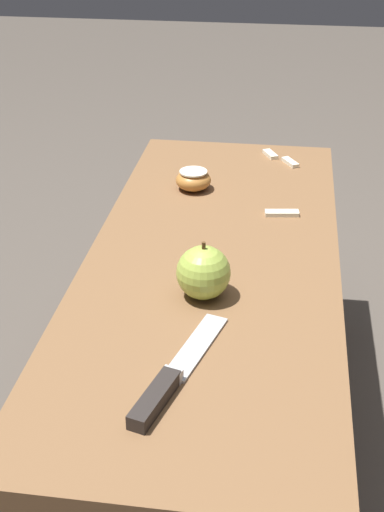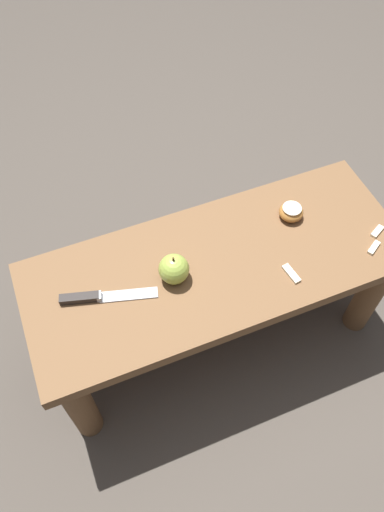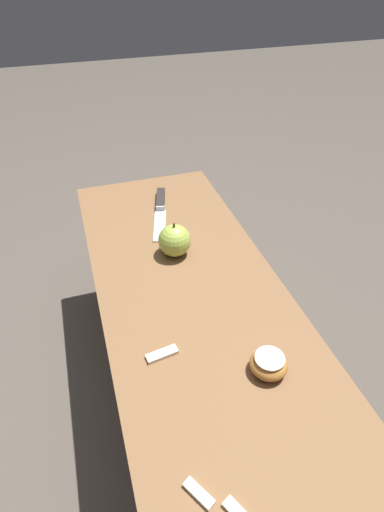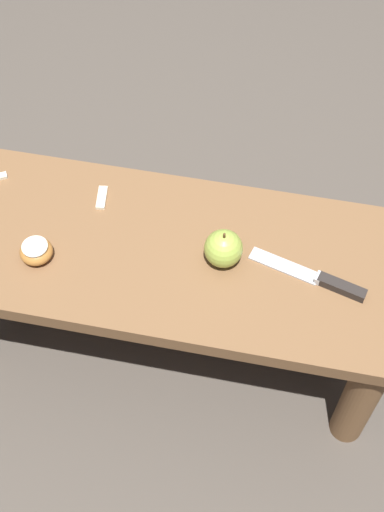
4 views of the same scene
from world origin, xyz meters
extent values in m
plane|color=#4C443D|center=(0.00, 0.00, 0.00)|extent=(8.00, 8.00, 0.00)
cube|color=brown|center=(0.00, 0.00, 0.40)|extent=(1.06, 0.42, 0.04)
cylinder|color=brown|center=(-0.47, -0.15, 0.19)|extent=(0.08, 0.08, 0.38)
cylinder|color=brown|center=(0.47, -0.15, 0.19)|extent=(0.08, 0.08, 0.38)
cylinder|color=brown|center=(-0.47, 0.15, 0.19)|extent=(0.08, 0.08, 0.38)
cylinder|color=brown|center=(0.47, 0.15, 0.19)|extent=(0.08, 0.08, 0.38)
cube|color=#B7BABF|center=(-0.26, -0.01, 0.42)|extent=(0.15, 0.07, 0.00)
cube|color=#B7BABF|center=(-0.33, 0.01, 0.43)|extent=(0.02, 0.03, 0.02)
cube|color=#282321|center=(-0.38, 0.03, 0.43)|extent=(0.10, 0.05, 0.02)
sphere|color=#9EB747|center=(-0.13, 0.00, 0.46)|extent=(0.08, 0.08, 0.08)
cylinder|color=#4C3319|center=(-0.13, 0.00, 0.51)|extent=(0.01, 0.01, 0.01)
ellipsoid|color=#B27233|center=(0.26, 0.07, 0.44)|extent=(0.07, 0.07, 0.04)
cylinder|color=silver|center=(0.26, 0.07, 0.46)|extent=(0.05, 0.05, 0.00)
cube|color=silver|center=(0.46, -0.07, 0.43)|extent=(0.05, 0.04, 0.01)
cube|color=silver|center=(0.42, -0.12, 0.43)|extent=(0.05, 0.04, 0.01)
cube|color=silver|center=(0.17, -0.11, 0.43)|extent=(0.03, 0.06, 0.01)
camera|label=1|loc=(-1.03, -0.11, 1.00)|focal=50.00mm
camera|label=2|loc=(-0.35, -0.67, 1.56)|focal=35.00mm
camera|label=3|loc=(0.64, -0.20, 1.06)|focal=28.00mm
camera|label=4|loc=(-0.22, 0.83, 1.68)|focal=50.00mm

